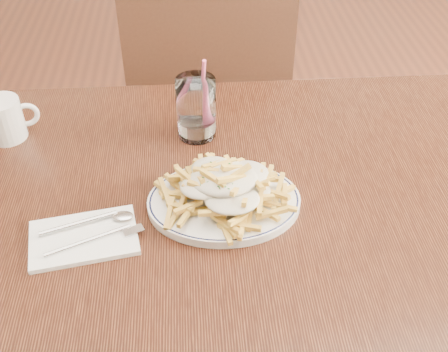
{
  "coord_description": "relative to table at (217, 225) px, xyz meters",
  "views": [
    {
      "loc": [
        -0.04,
        -0.77,
        1.44
      ],
      "look_at": [
        0.01,
        -0.03,
        0.82
      ],
      "focal_mm": 45.0,
      "sensor_mm": 36.0,
      "label": 1
    }
  ],
  "objects": [
    {
      "name": "fries_plate",
      "position": [
        0.01,
        -0.03,
        0.09
      ],
      "size": [
        0.32,
        0.29,
        0.02
      ],
      "color": "silver",
      "rests_on": "table"
    },
    {
      "name": "loaded_fries",
      "position": [
        0.01,
        -0.03,
        0.13
      ],
      "size": [
        0.26,
        0.23,
        0.07
      ],
      "color": "gold",
      "rests_on": "fries_plate"
    },
    {
      "name": "napkin",
      "position": [
        -0.23,
        -0.1,
        0.08
      ],
      "size": [
        0.19,
        0.14,
        0.01
      ],
      "primitive_type": "cube",
      "rotation": [
        0.0,
        0.0,
        0.17
      ],
      "color": "white",
      "rests_on": "table"
    },
    {
      "name": "water_glass",
      "position": [
        -0.03,
        0.19,
        0.14
      ],
      "size": [
        0.08,
        0.08,
        0.18
      ],
      "color": "white",
      "rests_on": "table"
    },
    {
      "name": "table",
      "position": [
        0.0,
        0.0,
        0.0
      ],
      "size": [
        1.2,
        0.8,
        0.75
      ],
      "color": "black",
      "rests_on": "ground"
    },
    {
      "name": "chair_far",
      "position": [
        0.01,
        0.76,
        -0.09
      ],
      "size": [
        0.49,
        0.49,
        1.03
      ],
      "color": "black",
      "rests_on": "ground"
    },
    {
      "name": "cutlery",
      "position": [
        -0.23,
        -0.09,
        0.09
      ],
      "size": [
        0.18,
        0.13,
        0.01
      ],
      "color": "silver",
      "rests_on": "napkin"
    },
    {
      "name": "coffee_mug",
      "position": [
        -0.42,
        0.21,
        0.12
      ],
      "size": [
        0.11,
        0.08,
        0.09
      ],
      "color": "silver",
      "rests_on": "table"
    }
  ]
}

